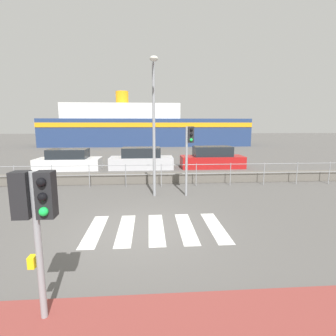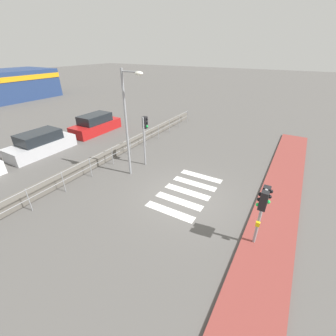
% 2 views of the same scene
% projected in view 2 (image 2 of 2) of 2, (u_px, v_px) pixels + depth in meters
% --- Properties ---
extents(ground_plane, '(160.00, 160.00, 0.00)m').
position_uv_depth(ground_plane, '(183.00, 196.00, 11.02)').
color(ground_plane, '#565451').
extents(sidewalk_brick, '(24.00, 1.80, 0.12)m').
position_uv_depth(sidewalk_brick, '(272.00, 225.00, 9.16)').
color(sidewalk_brick, brown).
rests_on(sidewalk_brick, ground_plane).
extents(crosswalk, '(4.05, 2.40, 0.01)m').
position_uv_depth(crosswalk, '(187.00, 192.00, 11.37)').
color(crosswalk, silver).
rests_on(crosswalk, ground_plane).
extents(seawall, '(25.32, 0.55, 0.52)m').
position_uv_depth(seawall, '(92.00, 163.00, 13.67)').
color(seawall, '#605B54').
rests_on(seawall, ground_plane).
extents(harbor_fence, '(22.83, 0.04, 1.15)m').
position_uv_depth(harbor_fence, '(102.00, 159.00, 13.04)').
color(harbor_fence, gray).
rests_on(harbor_fence, ground_plane).
extents(traffic_light_near, '(0.58, 0.41, 2.43)m').
position_uv_depth(traffic_light_near, '(263.00, 203.00, 7.46)').
color(traffic_light_near, gray).
rests_on(traffic_light_near, ground_plane).
extents(traffic_light_far, '(0.34, 0.32, 2.98)m').
position_uv_depth(traffic_light_far, '(145.00, 130.00, 13.09)').
color(traffic_light_far, gray).
rests_on(traffic_light_far, ground_plane).
extents(streetlamp, '(0.32, 1.27, 5.63)m').
position_uv_depth(streetlamp, '(129.00, 113.00, 11.24)').
color(streetlamp, gray).
rests_on(streetlamp, ground_plane).
extents(parked_car_silver, '(4.37, 1.82, 1.48)m').
position_uv_depth(parked_car_silver, '(41.00, 144.00, 15.36)').
color(parked_car_silver, '#BCBCC1').
rests_on(parked_car_silver, ground_plane).
extents(parked_car_red, '(4.42, 1.74, 1.53)m').
position_uv_depth(parked_car_red, '(96.00, 125.00, 19.17)').
color(parked_car_red, '#B21919').
rests_on(parked_car_red, ground_plane).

